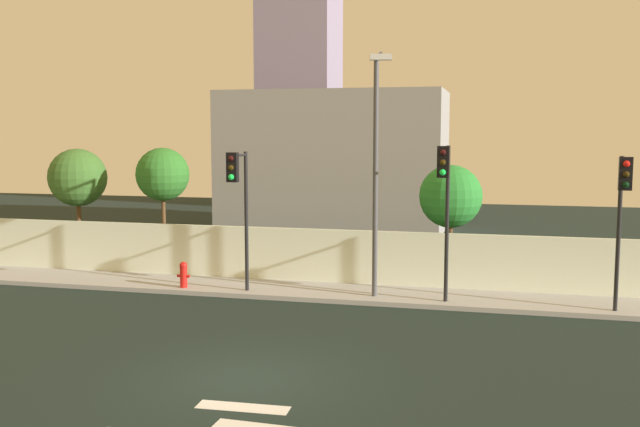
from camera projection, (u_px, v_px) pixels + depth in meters
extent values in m
plane|color=black|center=(246.00, 379.00, 15.31)|extent=(80.00, 80.00, 0.00)
cube|color=#A2A2A2|center=(332.00, 293.00, 23.21)|extent=(36.00, 2.40, 0.15)
cube|color=silver|center=(341.00, 256.00, 24.35)|extent=(36.00, 0.18, 1.80)
cube|color=silver|center=(243.00, 407.00, 13.70)|extent=(1.82, 0.51, 0.01)
cylinder|color=black|center=(447.00, 224.00, 21.44)|extent=(0.12, 0.12, 4.68)
cylinder|color=black|center=(446.00, 149.00, 20.76)|extent=(0.15, 0.91, 0.08)
cube|color=black|center=(443.00, 162.00, 20.37)|extent=(0.35, 0.23, 0.90)
sphere|color=black|center=(443.00, 152.00, 20.23)|extent=(0.18, 0.18, 0.18)
sphere|color=#33260A|center=(443.00, 162.00, 20.26)|extent=(0.18, 0.18, 0.18)
sphere|color=#19F24C|center=(443.00, 172.00, 20.29)|extent=(0.18, 0.18, 0.18)
cylinder|color=black|center=(246.00, 222.00, 22.96)|extent=(0.12, 0.12, 4.47)
cylinder|color=black|center=(239.00, 155.00, 22.22)|extent=(0.13, 1.06, 0.08)
cube|color=black|center=(232.00, 167.00, 21.76)|extent=(0.35, 0.21, 0.90)
sphere|color=black|center=(231.00, 158.00, 21.61)|extent=(0.18, 0.18, 0.18)
sphere|color=#33260A|center=(231.00, 168.00, 21.65)|extent=(0.18, 0.18, 0.18)
sphere|color=#19F24C|center=(231.00, 177.00, 21.68)|extent=(0.18, 0.18, 0.18)
cylinder|color=black|center=(619.00, 234.00, 20.31)|extent=(0.12, 0.12, 4.41)
cylinder|color=black|center=(624.00, 160.00, 19.68)|extent=(0.10, 0.83, 0.08)
cube|color=black|center=(626.00, 174.00, 19.33)|extent=(0.35, 0.21, 0.90)
sphere|color=red|center=(627.00, 164.00, 19.18)|extent=(0.18, 0.18, 0.18)
sphere|color=#33260A|center=(626.00, 174.00, 19.21)|extent=(0.18, 0.18, 0.18)
sphere|color=black|center=(626.00, 185.00, 19.25)|extent=(0.18, 0.18, 0.18)
cylinder|color=#4C4C51|center=(375.00, 179.00, 22.02)|extent=(0.16, 0.16, 7.28)
cylinder|color=#4C4C51|center=(379.00, 57.00, 20.71)|extent=(0.51, 1.80, 0.10)
cube|color=beige|center=(381.00, 57.00, 19.81)|extent=(0.64, 0.37, 0.16)
cylinder|color=red|center=(184.00, 277.00, 23.61)|extent=(0.24, 0.24, 0.69)
sphere|color=red|center=(183.00, 266.00, 23.57)|extent=(0.26, 0.26, 0.26)
cylinder|color=red|center=(179.00, 276.00, 23.65)|extent=(0.10, 0.09, 0.09)
cylinder|color=red|center=(188.00, 276.00, 23.57)|extent=(0.10, 0.09, 0.09)
cylinder|color=brown|center=(79.00, 230.00, 28.08)|extent=(0.16, 0.16, 2.87)
sphere|color=#3A6828|center=(78.00, 177.00, 27.85)|extent=(2.24, 2.24, 2.24)
cylinder|color=brown|center=(164.00, 230.00, 27.20)|extent=(0.15, 0.15, 3.10)
sphere|color=#2F7327|center=(163.00, 174.00, 26.97)|extent=(2.00, 2.00, 2.00)
cylinder|color=brown|center=(450.00, 249.00, 24.69)|extent=(0.20, 0.20, 2.46)
sphere|color=#298531|center=(451.00, 196.00, 24.49)|extent=(2.15, 2.15, 2.15)
cube|color=#969696|center=(335.00, 161.00, 38.37)|extent=(11.61, 6.00, 7.37)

